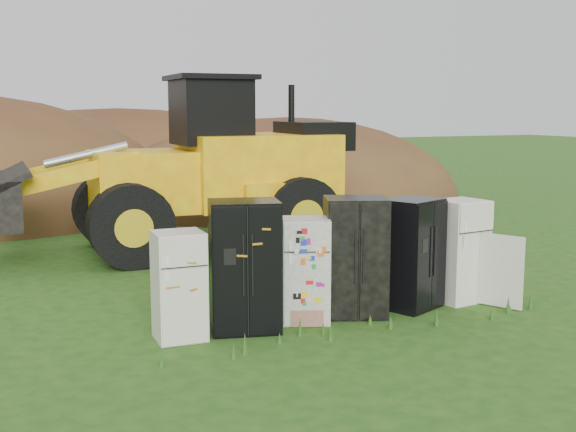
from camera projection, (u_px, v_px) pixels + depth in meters
name	position (u px, v px, depth m)	size (l,w,h in m)	color
ground	(335.00, 318.00, 11.30)	(120.00, 120.00, 0.00)	#1E4A13
fridge_leftmost	(179.00, 286.00, 10.17)	(0.68, 0.65, 1.54)	white
fridge_black_side	(245.00, 266.00, 10.56)	(1.01, 0.79, 1.93)	black
fridge_sticker	(306.00, 270.00, 11.02)	(0.71, 0.66, 1.60)	silver
fridge_dark_mid	(355.00, 257.00, 11.34)	(0.96, 0.78, 1.87)	black
fridge_black_right	(411.00, 254.00, 11.76)	(0.90, 0.75, 1.80)	black
fridge_open_door	(459.00, 251.00, 12.20)	(0.78, 0.72, 1.73)	white
wheel_loader	(169.00, 165.00, 16.18)	(8.25, 3.34, 3.99)	yellow
dirt_mound_right	(286.00, 204.00, 24.76)	(12.77, 9.36, 5.92)	#472316
dirt_mound_back	(120.00, 193.00, 28.02)	(16.82, 11.22, 6.52)	#472316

